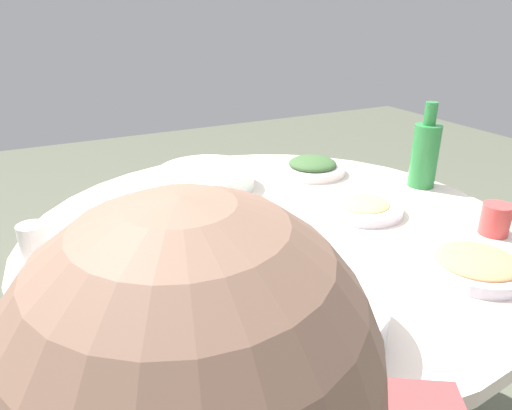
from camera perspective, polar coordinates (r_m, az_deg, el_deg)
The scene contains 10 objects.
round_dining_table at distance 1.23m, azimuth 2.15°, elevation -7.75°, with size 1.21×1.21×0.77m.
rice_bowl at distance 0.79m, azimuth 4.27°, elevation -12.85°, with size 0.31×0.31×0.10m.
soup_bowl at distance 1.41m, azimuth -6.04°, elevation 3.18°, with size 0.30×0.28×0.06m.
dish_noodles at distance 1.27m, azimuth 12.78°, elevation -0.18°, with size 0.21×0.21×0.04m.
dish_tofu_braise at distance 1.14m, azimuth -11.83°, elevation -2.81°, with size 0.24×0.24×0.04m.
dish_shrimp at distance 1.07m, azimuth 25.11°, elevation -6.49°, with size 0.21×0.21×0.04m.
dish_greens at distance 1.54m, azimuth 6.83°, elevation 4.59°, with size 0.21×0.21×0.05m.
green_bottle at distance 1.48m, azimuth 19.73°, elevation 5.90°, with size 0.08×0.08×0.25m.
tea_cup_near at distance 1.25m, azimuth 26.96°, elevation -1.56°, with size 0.07×0.07×0.07m, color #CE4340.
tea_cup_far at distance 1.13m, azimuth -25.30°, elevation -3.89°, with size 0.06×0.06×0.07m, color white.
Camera 1 is at (-0.92, 0.52, 1.28)m, focal length 33.11 mm.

